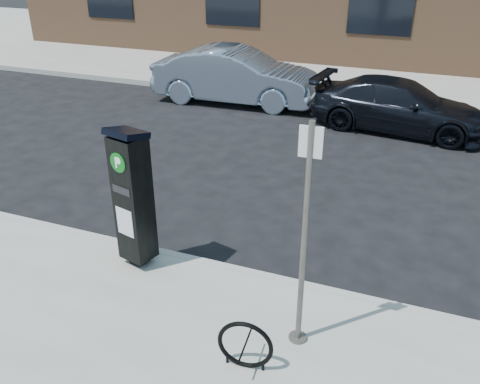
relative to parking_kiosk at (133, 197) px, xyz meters
The scene contains 9 objects.
ground 1.79m from the parking_kiosk, 14.76° to the left, with size 120.00×120.00×0.00m, color black.
sidewalk_far 14.45m from the parking_kiosk, 84.69° to the left, with size 60.00×12.00×0.15m, color gray.
curb_near 1.73m from the parking_kiosk, 13.95° to the left, with size 60.00×0.12×0.16m, color #9E9B93.
curb_far 8.54m from the parking_kiosk, 80.94° to the left, with size 60.00×0.12×0.16m, color #9E9B93.
parking_kiosk is the anchor object (origin of this frame).
sign_pole 2.48m from the parking_kiosk, 14.99° to the right, with size 0.22×0.20×2.49m.
bike_rack 2.43m from the parking_kiosk, 31.58° to the right, with size 0.58×0.10×0.58m.
car_silver 7.95m from the parking_kiosk, 102.42° to the left, with size 1.53×4.39×1.45m, color #8494A9.
car_dark 7.56m from the parking_kiosk, 69.64° to the left, with size 1.63×4.01×1.16m, color black.
Camera 1 is at (2.00, -5.15, 4.08)m, focal length 38.00 mm.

